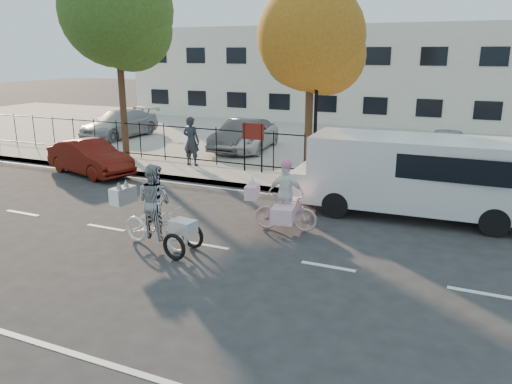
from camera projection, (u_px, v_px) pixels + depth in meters
The scene contains 20 objects.
ground at pixel (206, 245), 11.87m from camera, with size 120.00×120.00×0.00m, color #333334.
road_markings at pixel (206, 245), 11.87m from camera, with size 60.00×9.52×0.01m, color silver, non-canonical shape.
curb at pixel (283, 190), 16.29m from camera, with size 60.00×0.10×0.15m, color #A8A399.
sidewalk at pixel (293, 183), 17.21m from camera, with size 60.00×2.20×0.15m, color #A8A399.
parking_lot at pixel (354, 142), 25.03m from camera, with size 60.00×15.60×0.15m, color #A8A399.
iron_fence at pixel (304, 154), 17.95m from camera, with size 58.00×0.06×1.50m, color black, non-canonical shape.
building at pixel (392, 74), 33.03m from camera, with size 34.00×10.00×6.00m, color silver.
lamppost at pixel (316, 93), 16.81m from camera, with size 0.36×0.36×4.33m.
street_sign at pixel (253, 138), 18.19m from camera, with size 0.85×0.06×1.80m.
zebra_trike at pixel (155, 216), 11.58m from camera, with size 2.34×1.05×2.00m.
unicorn_bike at pixel (284, 204), 12.69m from camera, with size 1.90×1.35×1.88m.
white_van at pixel (412, 173), 13.74m from camera, with size 6.30×2.37×2.21m.
red_sedan at pixel (90, 158), 18.59m from camera, with size 1.35×3.87×1.28m, color #511009.
pedestrian at pixel (191, 141), 19.31m from camera, with size 0.70×0.46×1.91m, color black.
lot_car_a at pixel (119, 124), 25.76m from camera, with size 1.94×4.77×1.38m, color #A4A8AC.
lot_car_b at pixel (246, 136), 22.53m from camera, with size 2.08×4.51×1.25m, color white.
lot_car_c at pixel (242, 135), 22.45m from camera, with size 1.44×4.13×1.36m, color #484A4F.
lot_car_d at pixel (446, 146), 19.80m from camera, with size 1.58×3.93×1.34m, color #AAABB2.
tree_west at pixel (120, 15), 19.85m from camera, with size 4.54×4.54×8.33m.
tree_mid at pixel (315, 42), 16.95m from camera, with size 3.71×3.71×6.80m.
Camera 1 is at (5.60, -9.63, 4.45)m, focal length 35.00 mm.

